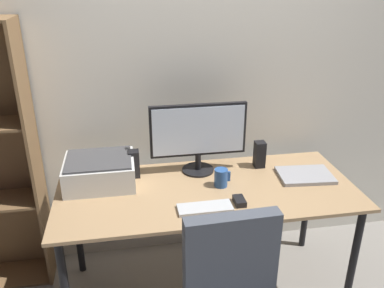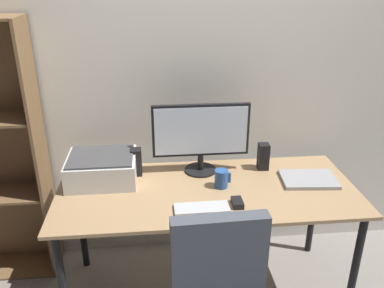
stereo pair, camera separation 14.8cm
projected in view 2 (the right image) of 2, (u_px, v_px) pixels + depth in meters
ground_plane at (205, 288)px, 2.62m from camera, size 12.00×12.00×0.00m
back_wall at (197, 71)px, 2.59m from camera, size 6.40×0.10×2.60m
desk at (207, 200)px, 2.35m from camera, size 1.72×0.74×0.74m
monitor at (201, 134)px, 2.43m from camera, size 0.59×0.20×0.44m
keyboard at (202, 208)px, 2.12m from camera, size 0.29×0.11×0.02m
mouse at (237, 203)px, 2.16m from camera, size 0.06×0.10×0.03m
coffee_mug at (221, 179)px, 2.33m from camera, size 0.09×0.08×0.11m
laptop at (309, 179)px, 2.41m from camera, size 0.34×0.26×0.02m
speaker_left at (136, 162)px, 2.45m from camera, size 0.06×0.07×0.17m
speaker_right at (263, 157)px, 2.53m from camera, size 0.06×0.07×0.17m
printer at (102, 168)px, 2.39m from camera, size 0.40×0.34×0.16m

